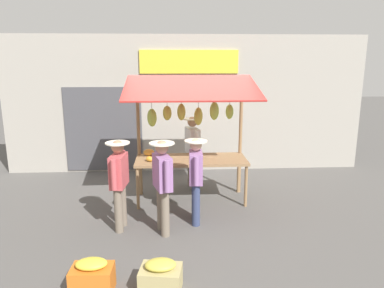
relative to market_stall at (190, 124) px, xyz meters
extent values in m
plane|color=#514F4C|center=(-0.02, 0.06, -1.56)|extent=(40.00, 40.00, 0.00)
cube|color=#9E998E|center=(-0.02, -2.14, 0.14)|extent=(9.00, 0.25, 3.40)
cube|color=yellow|center=(-0.09, -2.00, 1.19)|extent=(2.40, 0.06, 0.56)
cube|color=#47474C|center=(2.05, -2.01, -0.46)|extent=(1.90, 0.04, 2.10)
cube|color=olive|center=(-0.02, 0.06, -0.71)|extent=(2.20, 0.90, 0.05)
cylinder|color=olive|center=(1.02, 0.45, -1.15)|extent=(0.06, 0.06, 0.83)
cylinder|color=olive|center=(-1.06, 0.45, -1.15)|extent=(0.06, 0.06, 0.83)
cylinder|color=olive|center=(1.02, -0.33, -1.15)|extent=(0.06, 0.06, 0.83)
cylinder|color=olive|center=(-1.06, -0.33, -1.15)|extent=(0.06, 0.06, 0.83)
cylinder|color=olive|center=(1.04, -0.34, -0.39)|extent=(0.07, 0.07, 2.35)
cylinder|color=olive|center=(-1.08, -0.34, -0.39)|extent=(0.07, 0.07, 2.35)
cylinder|color=olive|center=(-0.02, -0.34, 0.59)|extent=(2.12, 0.06, 0.06)
cube|color=#B72D28|center=(-0.02, 0.21, 0.74)|extent=(2.50, 1.46, 0.39)
cylinder|color=brown|center=(-0.83, -0.33, 0.47)|extent=(0.01, 0.01, 0.24)
ellipsoid|color=#B2CC4C|center=(-0.83, -0.33, 0.20)|extent=(0.22, 0.23, 0.31)
cylinder|color=brown|center=(-0.52, -0.30, 0.50)|extent=(0.01, 0.01, 0.18)
ellipsoid|color=#B2CC4C|center=(-0.52, -0.30, 0.22)|extent=(0.24, 0.22, 0.37)
cylinder|color=brown|center=(-0.19, -0.32, 0.44)|extent=(0.01, 0.01, 0.29)
ellipsoid|color=gold|center=(-0.19, -0.32, 0.11)|extent=(0.26, 0.26, 0.37)
cylinder|color=brown|center=(0.16, -0.31, 0.48)|extent=(0.01, 0.01, 0.21)
ellipsoid|color=gold|center=(0.16, -0.31, 0.20)|extent=(0.20, 0.18, 0.34)
cylinder|color=brown|center=(0.45, -0.34, 0.46)|extent=(0.01, 0.01, 0.26)
ellipsoid|color=gold|center=(0.45, -0.34, 0.18)|extent=(0.21, 0.18, 0.30)
cylinder|color=brown|center=(0.76, -0.32, 0.43)|extent=(0.01, 0.01, 0.31)
ellipsoid|color=#B2CC4C|center=(0.76, -0.32, 0.09)|extent=(0.27, 0.27, 0.37)
ellipsoid|color=orange|center=(0.83, -0.22, -0.61)|extent=(0.23, 0.15, 0.14)
ellipsoid|color=gold|center=(0.79, 0.21, -0.63)|extent=(0.21, 0.21, 0.10)
cylinder|color=#726656|center=(-0.06, -0.82, -1.17)|extent=(0.14, 0.14, 0.79)
cylinder|color=#726656|center=(-0.12, -0.56, -1.17)|extent=(0.14, 0.14, 0.79)
cube|color=silver|center=(-0.09, -0.69, -0.49)|extent=(0.33, 0.52, 0.56)
cylinder|color=silver|center=(-0.02, -0.98, -0.47)|extent=(0.09, 0.09, 0.52)
cylinder|color=silver|center=(-0.16, -0.40, -0.47)|extent=(0.09, 0.09, 0.52)
sphere|color=#A87A5B|center=(-0.09, -0.69, -0.07)|extent=(0.22, 0.22, 0.22)
cylinder|color=beige|center=(-0.09, -0.69, 0.00)|extent=(0.41, 0.41, 0.02)
cylinder|color=navy|center=(-0.04, 1.22, -1.19)|extent=(0.14, 0.14, 0.75)
cylinder|color=navy|center=(-0.05, 0.97, -1.19)|extent=(0.14, 0.14, 0.75)
cube|color=#93669E|center=(-0.04, 1.09, -0.55)|extent=(0.24, 0.46, 0.53)
cylinder|color=#93669E|center=(-0.03, 1.38, -0.53)|extent=(0.09, 0.09, 0.49)
cylinder|color=#93669E|center=(-0.05, 0.81, -0.53)|extent=(0.09, 0.09, 0.49)
sphere|color=tan|center=(-0.04, 1.09, -0.15)|extent=(0.21, 0.21, 0.21)
cylinder|color=beige|center=(-0.04, 1.09, -0.09)|extent=(0.39, 0.39, 0.02)
cylinder|color=#726656|center=(0.49, 1.57, -1.17)|extent=(0.14, 0.14, 0.77)
cylinder|color=#726656|center=(0.56, 1.32, -1.17)|extent=(0.14, 0.14, 0.77)
cube|color=#93669E|center=(0.52, 1.45, -0.51)|extent=(0.34, 0.51, 0.55)
cylinder|color=#93669E|center=(0.44, 1.73, -0.49)|extent=(0.09, 0.09, 0.51)
cylinder|color=#93669E|center=(0.60, 1.17, -0.49)|extent=(0.09, 0.09, 0.51)
sphere|color=#A87A5B|center=(0.52, 1.45, -0.10)|extent=(0.21, 0.21, 0.21)
cylinder|color=beige|center=(0.52, 1.45, -0.04)|extent=(0.40, 0.40, 0.02)
cylinder|color=#726656|center=(1.26, 1.39, -1.18)|extent=(0.14, 0.14, 0.76)
cylinder|color=#726656|center=(1.23, 1.14, -1.18)|extent=(0.14, 0.14, 0.76)
cube|color=#BF4C51|center=(1.24, 1.26, -0.53)|extent=(0.28, 0.48, 0.54)
cylinder|color=#BF4C51|center=(1.28, 1.55, -0.51)|extent=(0.09, 0.09, 0.50)
cylinder|color=#BF4C51|center=(1.20, 0.97, -0.51)|extent=(0.09, 0.09, 0.50)
sphere|color=#A87A5B|center=(1.24, 1.26, -0.13)|extent=(0.21, 0.21, 0.21)
cylinder|color=beige|center=(1.24, 1.26, -0.07)|extent=(0.40, 0.40, 0.02)
cube|color=#D1661E|center=(1.37, 2.99, -1.39)|extent=(0.53, 0.36, 0.34)
ellipsoid|color=yellow|center=(1.37, 2.99, -1.17)|extent=(0.39, 0.26, 0.12)
cube|color=tan|center=(0.53, 3.01, -1.41)|extent=(0.56, 0.44, 0.31)
ellipsoid|color=gold|center=(0.53, 3.01, -1.20)|extent=(0.39, 0.28, 0.12)
camera|label=1|loc=(0.38, 7.02, 1.26)|focal=33.98mm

